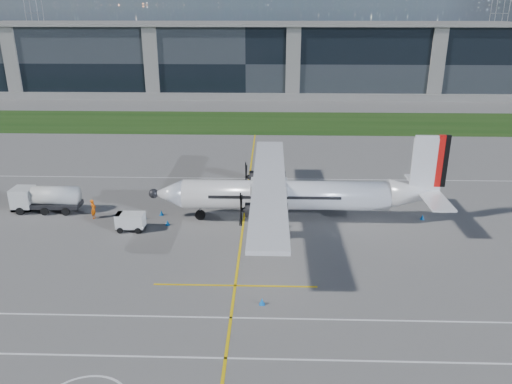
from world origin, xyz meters
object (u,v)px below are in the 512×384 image
object	(u,v)px
pylon_west	(35,17)
safety_cone_stbdwing	(275,173)
ground_crew_person	(93,208)
safety_cone_fwd	(144,216)
safety_cone_tail	(422,217)
pylon_east	(499,18)
baggage_tug	(131,222)
fuel_tanker_truck	(42,199)
turboprop_aircraft	(296,179)
safety_cone_portwing	(262,301)
safety_cone_nose_port	(168,223)
safety_cone_nose_stbd	(161,213)

from	to	relation	value
pylon_west	safety_cone_stbdwing	distance (m)	156.93
ground_crew_person	safety_cone_fwd	distance (m)	4.91
safety_cone_tail	pylon_east	bearing A→B (deg)	65.64
pylon_east	baggage_tug	xyz separation A→B (m)	(-92.14, -146.66, -14.20)
fuel_tanker_truck	baggage_tug	xyz separation A→B (m)	(9.92, -4.13, -0.50)
pylon_west	baggage_tug	distance (m)	164.38
turboprop_aircraft	safety_cone_fwd	xyz separation A→B (m)	(-14.47, 0.02, -3.97)
baggage_tug	safety_cone_portwing	bearing A→B (deg)	-43.95
turboprop_aircraft	ground_crew_person	xyz separation A→B (m)	(-19.31, 0.07, -3.14)
safety_cone_stbdwing	turboprop_aircraft	bearing A→B (deg)	-82.20
safety_cone_nose_port	safety_cone_portwing	world-z (taller)	same
safety_cone_nose_stbd	ground_crew_person	bearing A→B (deg)	-171.93
safety_cone_tail	turboprop_aircraft	bearing A→B (deg)	-176.72
pylon_west	baggage_tug	world-z (taller)	pylon_west
safety_cone_nose_stbd	safety_cone_fwd	world-z (taller)	same
safety_cone_fwd	safety_cone_tail	size ratio (longest dim) A/B	1.00
pylon_west	safety_cone_stbdwing	bearing A→B (deg)	-56.59
ground_crew_person	safety_cone_nose_stbd	bearing A→B (deg)	-81.86
ground_crew_person	turboprop_aircraft	bearing A→B (deg)	-90.14
pylon_west	safety_cone_nose_stbd	bearing A→B (deg)	-62.38
safety_cone_nose_stbd	safety_cone_stbdwing	distance (m)	16.92
pylon_west	safety_cone_nose_stbd	distance (m)	162.26
baggage_tug	safety_cone_nose_port	distance (m)	3.37
pylon_west	safety_cone_stbdwing	world-z (taller)	pylon_west
safety_cone_tail	safety_cone_stbdwing	size ratio (longest dim) A/B	1.00
pylon_east	safety_cone_stbdwing	xyz separation A→B (m)	(-78.98, -130.42, -14.75)
turboprop_aircraft	ground_crew_person	distance (m)	19.56
safety_cone_fwd	safety_cone_tail	bearing A→B (deg)	1.45
turboprop_aircraft	safety_cone_stbdwing	distance (m)	14.42
pylon_east	safety_cone_tail	size ratio (longest dim) A/B	60.00
pylon_west	ground_crew_person	xyz separation A→B (m)	(68.59, -144.08, -13.92)
pylon_west	safety_cone_portwing	world-z (taller)	pylon_west
ground_crew_person	safety_cone_portwing	xyz separation A→B (m)	(16.42, -14.30, -0.83)
pylon_west	fuel_tanker_truck	size ratio (longest dim) A/B	4.33
safety_cone_nose_port	safety_cone_fwd	xyz separation A→B (m)	(-2.54, 1.36, 0.00)
pylon_west	safety_cone_tail	bearing A→B (deg)	-55.10
safety_cone_tail	safety_cone_stbdwing	distance (m)	19.15
safety_cone_nose_port	pylon_east	bearing A→B (deg)	58.54
safety_cone_nose_port	safety_cone_stbdwing	xyz separation A→B (m)	(10.05, 15.07, 0.00)
pylon_east	turboprop_aircraft	distance (m)	163.83
safety_cone_nose_stbd	safety_cone_fwd	bearing A→B (deg)	-147.49
safety_cone_nose_stbd	turboprop_aircraft	bearing A→B (deg)	-4.25
safety_cone_nose_stbd	safety_cone_fwd	distance (m)	1.75
safety_cone_tail	pylon_west	bearing A→B (deg)	124.90
pylon_west	fuel_tanker_truck	distance (m)	156.42
safety_cone_fwd	safety_cone_portwing	distance (m)	18.36
safety_cone_portwing	safety_cone_tail	xyz separation A→B (m)	(15.05, 14.92, 0.00)
turboprop_aircraft	safety_cone_nose_stbd	size ratio (longest dim) A/B	56.32
pylon_east	turboprop_aircraft	xyz separation A→B (m)	(-77.10, -144.15, -10.78)
safety_cone_fwd	turboprop_aircraft	bearing A→B (deg)	-0.10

